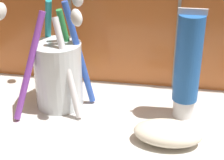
% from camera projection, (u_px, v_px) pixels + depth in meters
% --- Properties ---
extents(sink_counter, '(0.68, 0.32, 0.02)m').
position_uv_depth(sink_counter, '(156.00, 147.00, 0.49)').
color(sink_counter, silver).
rests_on(sink_counter, ground).
extents(toothbrush_cup, '(0.12, 0.15, 0.18)m').
position_uv_depth(toothbrush_cup, '(59.00, 70.00, 0.54)').
color(toothbrush_cup, silver).
rests_on(toothbrush_cup, sink_counter).
extents(toothpaste_tube, '(0.04, 0.04, 0.16)m').
position_uv_depth(toothpaste_tube, '(188.00, 66.00, 0.50)').
color(toothpaste_tube, white).
rests_on(toothpaste_tube, sink_counter).
extents(soap_bar, '(0.09, 0.05, 0.03)m').
position_uv_depth(soap_bar, '(168.00, 134.00, 0.47)').
color(soap_bar, silver).
rests_on(soap_bar, sink_counter).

